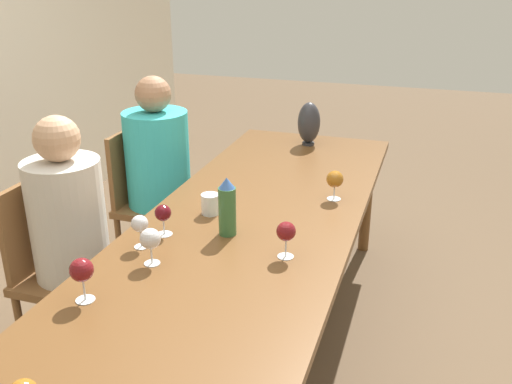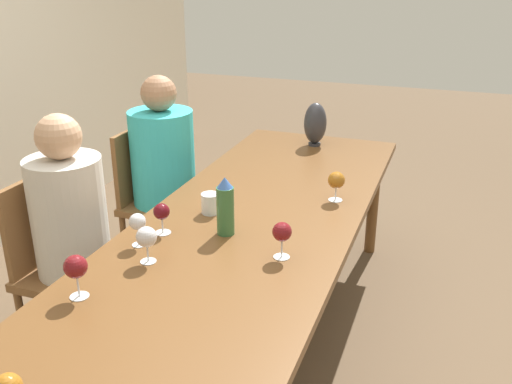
{
  "view_description": "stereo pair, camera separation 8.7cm",
  "coord_description": "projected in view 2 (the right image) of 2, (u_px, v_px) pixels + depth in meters",
  "views": [
    {
      "loc": [
        -2.1,
        -0.73,
        1.8
      ],
      "look_at": [
        0.18,
        0.0,
        0.84
      ],
      "focal_mm": 40.0,
      "sensor_mm": 36.0,
      "label": 1
    },
    {
      "loc": [
        -2.07,
        -0.81,
        1.8
      ],
      "look_at": [
        0.18,
        0.0,
        0.84
      ],
      "focal_mm": 40.0,
      "sensor_mm": 36.0,
      "label": 2
    }
  ],
  "objects": [
    {
      "name": "wine_glass_6",
      "position": [
        162.0,
        212.0,
        2.38
      ],
      "size": [
        0.07,
        0.07,
        0.13
      ],
      "color": "silver",
      "rests_on": "dining_table"
    },
    {
      "name": "water_bottle",
      "position": [
        225.0,
        207.0,
        2.36
      ],
      "size": [
        0.07,
        0.07,
        0.25
      ],
      "color": "#336638",
      "rests_on": "dining_table"
    },
    {
      "name": "chair_far",
      "position": [
        155.0,
        196.0,
        3.44
      ],
      "size": [
        0.44,
        0.44,
        0.9
      ],
      "color": "brown",
      "rests_on": "ground_plane"
    },
    {
      "name": "chair_near",
      "position": [
        64.0,
        262.0,
        2.68
      ],
      "size": [
        0.44,
        0.44,
        0.9
      ],
      "color": "brown",
      "rests_on": "ground_plane"
    },
    {
      "name": "wine_glass_1",
      "position": [
        336.0,
        181.0,
        2.71
      ],
      "size": [
        0.08,
        0.08,
        0.14
      ],
      "color": "silver",
      "rests_on": "dining_table"
    },
    {
      "name": "person_near",
      "position": [
        74.0,
        234.0,
        2.59
      ],
      "size": [
        0.34,
        0.34,
        1.21
      ],
      "color": "#2D2D38",
      "rests_on": "ground_plane"
    },
    {
      "name": "wine_glass_4",
      "position": [
        282.0,
        233.0,
        2.18
      ],
      "size": [
        0.08,
        0.08,
        0.15
      ],
      "color": "silver",
      "rests_on": "dining_table"
    },
    {
      "name": "wine_glass_0",
      "position": [
        146.0,
        237.0,
        2.14
      ],
      "size": [
        0.08,
        0.08,
        0.15
      ],
      "color": "silver",
      "rests_on": "dining_table"
    },
    {
      "name": "ground_plane",
      "position": [
        243.0,
        367.0,
        2.73
      ],
      "size": [
        14.0,
        14.0,
        0.0
      ],
      "primitive_type": "plane",
      "color": "brown"
    },
    {
      "name": "dining_table",
      "position": [
        242.0,
        240.0,
        2.48
      ],
      "size": [
        2.99,
        0.94,
        0.74
      ],
      "color": "brown",
      "rests_on": "ground_plane"
    },
    {
      "name": "person_far",
      "position": [
        166.0,
        173.0,
        3.35
      ],
      "size": [
        0.37,
        0.37,
        1.22
      ],
      "color": "#2D2D38",
      "rests_on": "ground_plane"
    },
    {
      "name": "wine_glass_2",
      "position": [
        76.0,
        267.0,
        1.91
      ],
      "size": [
        0.08,
        0.08,
        0.16
      ],
      "color": "silver",
      "rests_on": "dining_table"
    },
    {
      "name": "water_tumbler",
      "position": [
        210.0,
        203.0,
        2.59
      ],
      "size": [
        0.08,
        0.08,
        0.09
      ],
      "color": "silver",
      "rests_on": "dining_table"
    },
    {
      "name": "wine_glass_5",
      "position": [
        137.0,
        223.0,
        2.27
      ],
      "size": [
        0.07,
        0.07,
        0.14
      ],
      "color": "silver",
      "rests_on": "dining_table"
    },
    {
      "name": "vase",
      "position": [
        315.0,
        124.0,
        3.52
      ],
      "size": [
        0.14,
        0.14,
        0.27
      ],
      "color": "#2D2D33",
      "rests_on": "dining_table"
    }
  ]
}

